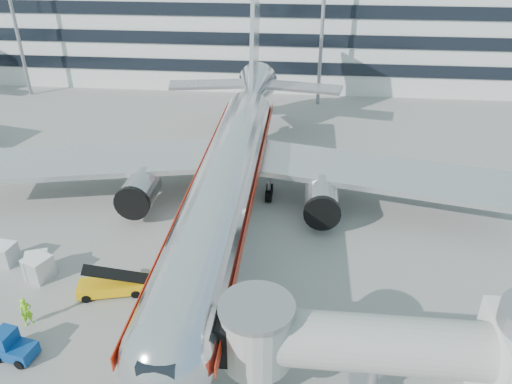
# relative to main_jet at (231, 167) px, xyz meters

# --- Properties ---
(ground) EXTENTS (180.00, 180.00, 0.00)m
(ground) POSITION_rel_main_jet_xyz_m (0.00, -11.72, -4.23)
(ground) COLOR gray
(ground) RESTS_ON ground
(lead_in_line) EXTENTS (0.25, 70.00, 0.01)m
(lead_in_line) POSITION_rel_main_jet_xyz_m (0.00, -1.72, -4.23)
(lead_in_line) COLOR yellow
(lead_in_line) RESTS_ON ground
(main_jet) EXTENTS (50.95, 48.70, 16.06)m
(main_jet) POSITION_rel_main_jet_xyz_m (0.00, 0.00, 0.00)
(main_jet) COLOR silver
(main_jet) RESTS_ON ground
(jet_bridge) EXTENTS (17.80, 4.50, 7.00)m
(jet_bridge) POSITION_rel_main_jet_xyz_m (12.18, -19.72, -0.36)
(jet_bridge) COLOR silver
(jet_bridge) RESTS_ON ground
(terminal) EXTENTS (150.00, 24.25, 15.60)m
(terminal) POSITION_rel_main_jet_xyz_m (0.00, 46.23, 3.57)
(terminal) COLOR silver
(terminal) RESTS_ON ground
(belt_loader) EXTENTS (4.97, 2.75, 2.32)m
(belt_loader) POSITION_rel_main_jet_xyz_m (-6.81, -12.49, -3.58)
(belt_loader) COLOR #E6A709
(belt_loader) RESTS_ON ground
(baggage_tug) EXTENTS (2.73, 2.01, 1.87)m
(baggage_tug) POSITION_rel_main_jet_xyz_m (-10.70, -18.75, -3.42)
(baggage_tug) COLOR navy
(baggage_tug) RESTS_ON ground
(cargo_container_left) EXTENTS (2.18, 2.18, 1.78)m
(cargo_container_left) POSITION_rel_main_jet_xyz_m (-12.72, -11.33, -3.34)
(cargo_container_left) COLOR silver
(cargo_container_left) RESTS_ON ground
(cargo_container_right) EXTENTS (1.73, 1.73, 1.64)m
(cargo_container_right) POSITION_rel_main_jet_xyz_m (-16.19, -9.88, -3.41)
(cargo_container_right) COLOR silver
(cargo_container_right) RESTS_ON ground
(cargo_container_front) EXTENTS (2.08, 2.08, 1.71)m
(cargo_container_front) POSITION_rel_main_jet_xyz_m (-13.00, -10.98, -3.38)
(cargo_container_front) COLOR silver
(cargo_container_front) RESTS_ON ground
(ramp_worker) EXTENTS (0.88, 0.87, 2.05)m
(ramp_worker) POSITION_rel_main_jet_xyz_m (-11.18, -16.04, -3.21)
(ramp_worker) COLOR #88F019
(ramp_worker) RESTS_ON ground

